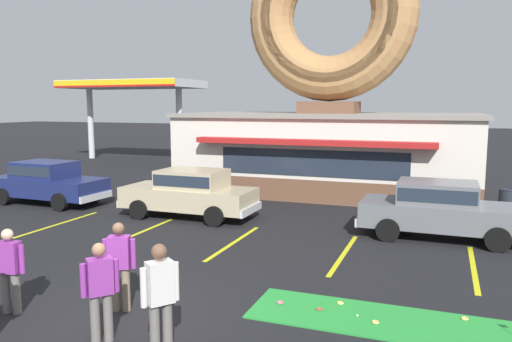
{
  "coord_description": "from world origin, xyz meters",
  "views": [
    {
      "loc": [
        5.23,
        -7.13,
        3.73
      ],
      "look_at": [
        0.65,
        5.0,
        2.0
      ],
      "focal_mm": 35.0,
      "sensor_mm": 36.0,
      "label": 1
    }
  ],
  "objects_px": {
    "pedestrian_beanie_man": "(160,295)",
    "pedestrian_leather_jacket_man": "(100,288)",
    "pedestrian_clipboard_woman": "(9,267)",
    "golf_ball": "(357,316)",
    "trash_bin": "(507,203)",
    "car_navy": "(47,181)",
    "car_champagne": "(190,191)",
    "pedestrian_blue_sweater_man": "(120,262)",
    "car_grey": "(440,208)"
  },
  "relations": [
    {
      "from": "pedestrian_beanie_man",
      "to": "pedestrian_blue_sweater_man",
      "type": "bearing_deg",
      "value": 142.36
    },
    {
      "from": "car_champagne",
      "to": "pedestrian_blue_sweater_man",
      "type": "relative_size",
      "value": 2.78
    },
    {
      "from": "car_grey",
      "to": "pedestrian_blue_sweater_man",
      "type": "height_order",
      "value": "pedestrian_blue_sweater_man"
    },
    {
      "from": "car_champagne",
      "to": "golf_ball",
      "type": "bearing_deg",
      "value": -42.78
    },
    {
      "from": "pedestrian_leather_jacket_man",
      "to": "car_champagne",
      "type": "bearing_deg",
      "value": 109.11
    },
    {
      "from": "golf_ball",
      "to": "pedestrian_blue_sweater_man",
      "type": "bearing_deg",
      "value": -163.88
    },
    {
      "from": "pedestrian_blue_sweater_man",
      "to": "trash_bin",
      "type": "bearing_deg",
      "value": 55.42
    },
    {
      "from": "golf_ball",
      "to": "car_navy",
      "type": "xyz_separation_m",
      "value": [
        -12.69,
        6.19,
        0.82
      ]
    },
    {
      "from": "pedestrian_clipboard_woman",
      "to": "golf_ball",
      "type": "bearing_deg",
      "value": 18.6
    },
    {
      "from": "pedestrian_leather_jacket_man",
      "to": "pedestrian_beanie_man",
      "type": "bearing_deg",
      "value": -5.87
    },
    {
      "from": "pedestrian_blue_sweater_man",
      "to": "trash_bin",
      "type": "height_order",
      "value": "pedestrian_blue_sweater_man"
    },
    {
      "from": "pedestrian_clipboard_woman",
      "to": "trash_bin",
      "type": "xyz_separation_m",
      "value": [
        9.2,
        11.57,
        -0.36
      ]
    },
    {
      "from": "golf_ball",
      "to": "trash_bin",
      "type": "distance_m",
      "value": 10.17
    },
    {
      "from": "car_champagne",
      "to": "pedestrian_leather_jacket_man",
      "type": "xyz_separation_m",
      "value": [
        2.89,
        -8.35,
        0.02
      ]
    },
    {
      "from": "pedestrian_blue_sweater_man",
      "to": "pedestrian_clipboard_woman",
      "type": "bearing_deg",
      "value": -155.95
    },
    {
      "from": "car_navy",
      "to": "car_champagne",
      "type": "bearing_deg",
      "value": -1.36
    },
    {
      "from": "car_navy",
      "to": "car_champagne",
      "type": "distance_m",
      "value": 6.16
    },
    {
      "from": "pedestrian_clipboard_woman",
      "to": "pedestrian_beanie_man",
      "type": "distance_m",
      "value": 3.41
    },
    {
      "from": "pedestrian_leather_jacket_man",
      "to": "trash_bin",
      "type": "relative_size",
      "value": 1.65
    },
    {
      "from": "pedestrian_leather_jacket_man",
      "to": "pedestrian_beanie_man",
      "type": "relative_size",
      "value": 0.92
    },
    {
      "from": "trash_bin",
      "to": "pedestrian_clipboard_woman",
      "type": "bearing_deg",
      "value": -128.5
    },
    {
      "from": "car_grey",
      "to": "pedestrian_beanie_man",
      "type": "relative_size",
      "value": 2.62
    },
    {
      "from": "golf_ball",
      "to": "pedestrian_blue_sweater_man",
      "type": "height_order",
      "value": "pedestrian_blue_sweater_man"
    },
    {
      "from": "pedestrian_blue_sweater_man",
      "to": "pedestrian_leather_jacket_man",
      "type": "relative_size",
      "value": 1.02
    },
    {
      "from": "car_grey",
      "to": "pedestrian_leather_jacket_man",
      "type": "bearing_deg",
      "value": -120.12
    },
    {
      "from": "pedestrian_blue_sweater_man",
      "to": "pedestrian_beanie_man",
      "type": "bearing_deg",
      "value": -37.64
    },
    {
      "from": "car_navy",
      "to": "pedestrian_leather_jacket_man",
      "type": "xyz_separation_m",
      "value": [
        9.05,
        -8.5,
        0.02
      ]
    },
    {
      "from": "golf_ball",
      "to": "trash_bin",
      "type": "bearing_deg",
      "value": 70.81
    },
    {
      "from": "pedestrian_blue_sweater_man",
      "to": "trash_bin",
      "type": "xyz_separation_m",
      "value": [
        7.43,
        10.78,
        -0.41
      ]
    },
    {
      "from": "pedestrian_clipboard_woman",
      "to": "pedestrian_beanie_man",
      "type": "bearing_deg",
      "value": -7.57
    },
    {
      "from": "pedestrian_leather_jacket_man",
      "to": "pedestrian_clipboard_woman",
      "type": "distance_m",
      "value": 2.25
    },
    {
      "from": "car_navy",
      "to": "car_grey",
      "type": "height_order",
      "value": "same"
    },
    {
      "from": "car_champagne",
      "to": "pedestrian_beanie_man",
      "type": "height_order",
      "value": "pedestrian_beanie_man"
    },
    {
      "from": "pedestrian_blue_sweater_man",
      "to": "pedestrian_beanie_man",
      "type": "height_order",
      "value": "pedestrian_beanie_man"
    },
    {
      "from": "golf_ball",
      "to": "car_grey",
      "type": "xyz_separation_m",
      "value": [
        1.27,
        6.17,
        0.82
      ]
    },
    {
      "from": "car_grey",
      "to": "trash_bin",
      "type": "relative_size",
      "value": 4.69
    },
    {
      "from": "golf_ball",
      "to": "pedestrian_blue_sweater_man",
      "type": "distance_m",
      "value": 4.34
    },
    {
      "from": "pedestrian_beanie_man",
      "to": "pedestrian_leather_jacket_man",
      "type": "bearing_deg",
      "value": 174.13
    },
    {
      "from": "pedestrian_blue_sweater_man",
      "to": "car_grey",
      "type": "bearing_deg",
      "value": 53.88
    },
    {
      "from": "pedestrian_clipboard_woman",
      "to": "trash_bin",
      "type": "relative_size",
      "value": 1.6
    },
    {
      "from": "car_grey",
      "to": "trash_bin",
      "type": "height_order",
      "value": "car_grey"
    },
    {
      "from": "pedestrian_blue_sweater_man",
      "to": "pedestrian_clipboard_woman",
      "type": "relative_size",
      "value": 1.05
    },
    {
      "from": "car_navy",
      "to": "car_grey",
      "type": "bearing_deg",
      "value": -0.09
    },
    {
      "from": "car_grey",
      "to": "pedestrian_beanie_man",
      "type": "bearing_deg",
      "value": -113.64
    },
    {
      "from": "pedestrian_beanie_man",
      "to": "trash_bin",
      "type": "distance_m",
      "value": 13.36
    },
    {
      "from": "pedestrian_leather_jacket_man",
      "to": "trash_bin",
      "type": "height_order",
      "value": "pedestrian_leather_jacket_man"
    },
    {
      "from": "car_grey",
      "to": "pedestrian_clipboard_woman",
      "type": "height_order",
      "value": "car_grey"
    },
    {
      "from": "pedestrian_beanie_man",
      "to": "pedestrian_clipboard_woman",
      "type": "bearing_deg",
      "value": 172.43
    },
    {
      "from": "car_champagne",
      "to": "trash_bin",
      "type": "bearing_deg",
      "value": 19.77
    },
    {
      "from": "golf_ball",
      "to": "pedestrian_blue_sweater_man",
      "type": "relative_size",
      "value": 0.03
    }
  ]
}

